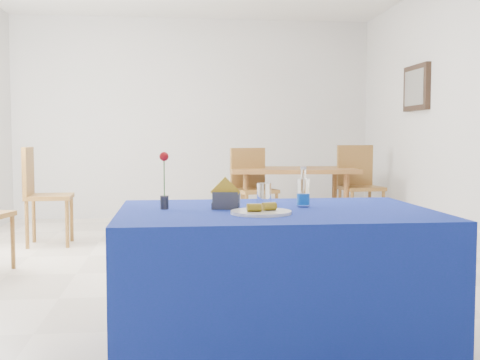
# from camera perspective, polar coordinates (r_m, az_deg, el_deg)

# --- Properties ---
(floor) EXTENTS (7.00, 7.00, 0.00)m
(floor) POSITION_cam_1_polar(r_m,az_deg,el_deg) (5.18, -2.88, -8.56)
(floor) COLOR beige
(floor) RESTS_ON ground
(room_shell) EXTENTS (7.00, 7.00, 7.00)m
(room_shell) POSITION_cam_1_polar(r_m,az_deg,el_deg) (5.10, -2.95, 11.00)
(room_shell) COLOR silver
(room_shell) RESTS_ON ground
(picture_frame) EXTENTS (0.06, 0.64, 0.52)m
(picture_frame) POSITION_cam_1_polar(r_m,az_deg,el_deg) (7.23, 16.40, 8.39)
(picture_frame) COLOR black
(picture_frame) RESTS_ON room_shell
(picture_art) EXTENTS (0.02, 0.52, 0.40)m
(picture_art) POSITION_cam_1_polar(r_m,az_deg,el_deg) (7.22, 16.21, 8.40)
(picture_art) COLOR #998C66
(picture_art) RESTS_ON room_shell
(plate) EXTENTS (0.30, 0.30, 0.01)m
(plate) POSITION_cam_1_polar(r_m,az_deg,el_deg) (2.91, 2.01, -3.08)
(plate) COLOR white
(plate) RESTS_ON blue_table
(drinking_glass) EXTENTS (0.08, 0.08, 0.13)m
(drinking_glass) POSITION_cam_1_polar(r_m,az_deg,el_deg) (3.16, 2.29, -1.47)
(drinking_glass) COLOR white
(drinking_glass) RESTS_ON blue_table
(salt_shaker) EXTENTS (0.03, 0.03, 0.08)m
(salt_shaker) POSITION_cam_1_polar(r_m,az_deg,el_deg) (3.18, -0.26, -1.84)
(salt_shaker) COLOR gray
(salt_shaker) RESTS_ON blue_table
(pepper_shaker) EXTENTS (0.03, 0.03, 0.08)m
(pepper_shaker) POSITION_cam_1_polar(r_m,az_deg,el_deg) (3.16, -1.83, -1.88)
(pepper_shaker) COLOR slate
(pepper_shaker) RESTS_ON blue_table
(blue_table) EXTENTS (1.60, 1.10, 0.76)m
(blue_table) POSITION_cam_1_polar(r_m,az_deg,el_deg) (3.16, 3.39, -9.67)
(blue_table) COLOR navy
(blue_table) RESTS_ON floor
(water_bottle) EXTENTS (0.07, 0.07, 0.21)m
(water_bottle) POSITION_cam_1_polar(r_m,az_deg,el_deg) (3.22, 6.02, -1.28)
(water_bottle) COLOR white
(water_bottle) RESTS_ON blue_table
(napkin_holder) EXTENTS (0.16, 0.08, 0.17)m
(napkin_holder) POSITION_cam_1_polar(r_m,az_deg,el_deg) (3.10, -1.40, -1.88)
(napkin_holder) COLOR #36363B
(napkin_holder) RESTS_ON blue_table
(rose_vase) EXTENTS (0.05, 0.05, 0.30)m
(rose_vase) POSITION_cam_1_polar(r_m,az_deg,el_deg) (3.12, -7.20, -0.17)
(rose_vase) COLOR #27282D
(rose_vase) RESTS_ON blue_table
(oak_table) EXTENTS (1.60, 1.09, 0.76)m
(oak_table) POSITION_cam_1_polar(r_m,az_deg,el_deg) (7.50, 5.00, 0.55)
(oak_table) COLOR olive
(oak_table) RESTS_ON floor
(chair_bg_left) EXTENTS (0.56, 0.56, 1.01)m
(chair_bg_left) POSITION_cam_1_polar(r_m,az_deg,el_deg) (7.23, 1.11, -0.32)
(chair_bg_left) COLOR olive
(chair_bg_left) RESTS_ON floor
(chair_bg_right) EXTENTS (0.51, 0.51, 1.04)m
(chair_bg_right) POSITION_cam_1_polar(r_m,az_deg,el_deg) (7.58, 11.16, -0.06)
(chair_bg_right) COLOR olive
(chair_bg_right) RESTS_ON floor
(chair_win_b) EXTENTS (0.48, 0.48, 1.03)m
(chair_win_b) POSITION_cam_1_polar(r_m,az_deg,el_deg) (6.62, -18.44, -0.79)
(chair_win_b) COLOR olive
(chair_win_b) RESTS_ON floor
(banana_pieces) EXTENTS (0.15, 0.10, 0.04)m
(banana_pieces) POSITION_cam_1_polar(r_m,az_deg,el_deg) (2.90, 2.09, -2.57)
(banana_pieces) COLOR gold
(banana_pieces) RESTS_ON plate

